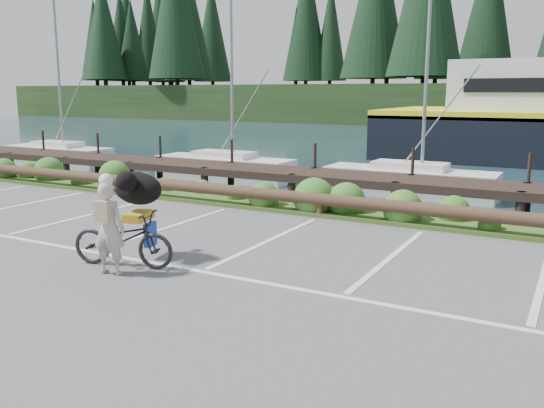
% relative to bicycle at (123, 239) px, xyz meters
% --- Properties ---
extents(ground, '(72.00, 72.00, 0.00)m').
position_rel_bicycle_xyz_m(ground, '(1.41, 0.79, -0.50)').
color(ground, '#505052').
extents(vegetation_strip, '(34.00, 1.60, 0.10)m').
position_rel_bicycle_xyz_m(vegetation_strip, '(1.41, 6.09, -0.45)').
color(vegetation_strip, '#3D5B21').
rests_on(vegetation_strip, ground).
extents(log_rail, '(32.00, 0.30, 0.60)m').
position_rel_bicycle_xyz_m(log_rail, '(1.41, 5.39, -0.50)').
color(log_rail, '#443021').
rests_on(log_rail, ground).
extents(bicycle, '(2.01, 1.10, 1.00)m').
position_rel_bicycle_xyz_m(bicycle, '(0.00, 0.00, 0.00)').
color(bicycle, black).
rests_on(bicycle, ground).
extents(cyclist, '(0.65, 0.51, 1.59)m').
position_rel_bicycle_xyz_m(cyclist, '(0.11, -0.43, 0.29)').
color(cyclist, '#BCAE9F').
rests_on(cyclist, ground).
extents(dog, '(0.76, 1.16, 0.61)m').
position_rel_bicycle_xyz_m(dog, '(-0.15, 0.60, 0.81)').
color(dog, black).
rests_on(dog, bicycle).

